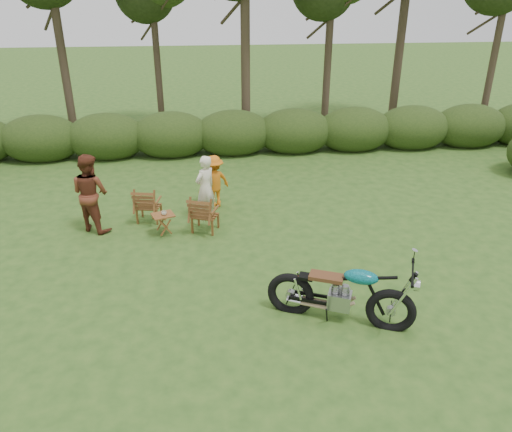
{
  "coord_description": "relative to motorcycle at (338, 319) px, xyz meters",
  "views": [
    {
      "loc": [
        -0.95,
        -6.69,
        5.05
      ],
      "look_at": [
        -0.01,
        2.1,
        0.9
      ],
      "focal_mm": 35.0,
      "sensor_mm": 36.0,
      "label": 1
    }
  ],
  "objects": [
    {
      "name": "tree_line",
      "position": [
        -0.62,
        9.87,
        3.81
      ],
      "size": [
        22.52,
        11.62,
        8.14
      ],
      "color": "#3C3120",
      "rests_on": "ground"
    },
    {
      "name": "ground",
      "position": [
        -1.12,
        0.13,
        0.0
      ],
      "size": [
        80.0,
        80.0,
        0.0
      ],
      "primitive_type": "plane",
      "color": "#284A18",
      "rests_on": "ground"
    },
    {
      "name": "side_table",
      "position": [
        -3.03,
        3.39,
        0.25
      ],
      "size": [
        0.59,
        0.54,
        0.49
      ],
      "primitive_type": null,
      "rotation": [
        0.0,
        0.0,
        0.35
      ],
      "color": "#5B3816",
      "rests_on": "ground"
    },
    {
      "name": "lawn_chair_left",
      "position": [
        -3.41,
        4.15,
        0.0
      ],
      "size": [
        0.69,
        0.69,
        0.85
      ],
      "primitive_type": null,
      "rotation": [
        0.0,
        0.0,
        2.95
      ],
      "color": "#5D2C17",
      "rests_on": "ground"
    },
    {
      "name": "child",
      "position": [
        -1.88,
        4.82,
        0.0
      ],
      "size": [
        0.98,
        0.87,
        1.31
      ],
      "primitive_type": "imported",
      "rotation": [
        0.0,
        0.0,
        3.7
      ],
      "color": "orange",
      "rests_on": "ground"
    },
    {
      "name": "adult_b",
      "position": [
        -4.59,
        3.84,
        0.0
      ],
      "size": [
        1.08,
        1.03,
        1.76
      ],
      "primitive_type": "imported",
      "rotation": [
        0.0,
        0.0,
        2.54
      ],
      "color": "brown",
      "rests_on": "ground"
    },
    {
      "name": "lawn_chair_right",
      "position": [
        -2.13,
        3.5,
        0.0
      ],
      "size": [
        0.77,
        0.77,
        0.87
      ],
      "primitive_type": null,
      "rotation": [
        0.0,
        0.0,
        2.78
      ],
      "color": "#5C3517",
      "rests_on": "ground"
    },
    {
      "name": "adult_a",
      "position": [
        -2.09,
        4.13,
        0.0
      ],
      "size": [
        0.66,
        0.66,
        1.55
      ],
      "primitive_type": "imported",
      "rotation": [
        0.0,
        0.0,
        3.9
      ],
      "color": "beige",
      "rests_on": "ground"
    },
    {
      "name": "cup",
      "position": [
        -3.0,
        3.36,
        0.54
      ],
      "size": [
        0.11,
        0.11,
        0.09
      ],
      "primitive_type": "imported",
      "rotation": [
        0.0,
        0.0,
        0.01
      ],
      "color": "beige",
      "rests_on": "side_table"
    },
    {
      "name": "motorcycle",
      "position": [
        0.0,
        0.0,
        0.0
      ],
      "size": [
        2.44,
        1.69,
        1.3
      ],
      "primitive_type": null,
      "rotation": [
        0.0,
        0.0,
        -0.4
      ],
      "color": "#0DA5B0",
      "rests_on": "ground"
    }
  ]
}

